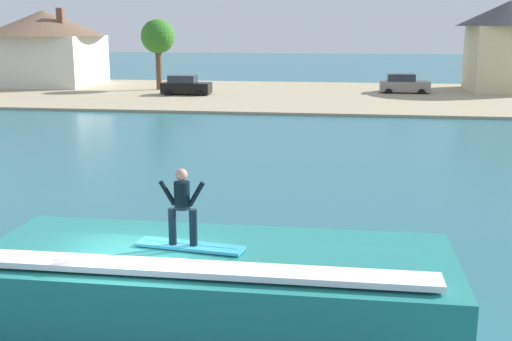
{
  "coord_description": "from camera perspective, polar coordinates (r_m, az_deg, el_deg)",
  "views": [
    {
      "loc": [
        4.18,
        -11.54,
        6.05
      ],
      "look_at": [
        1.54,
        6.62,
        1.88
      ],
      "focal_mm": 45.01,
      "sensor_mm": 36.0,
      "label": 1
    }
  ],
  "objects": [
    {
      "name": "car_far_shore",
      "position": [
        58.38,
        12.98,
        7.49
      ],
      "size": [
        4.3,
        2.27,
        1.86
      ],
      "color": "gray",
      "rests_on": "ground_plane"
    },
    {
      "name": "house_gabled_white",
      "position": [
        62.68,
        21.46,
        10.65
      ],
      "size": [
        9.31,
        9.31,
        8.15
      ],
      "color": "beige",
      "rests_on": "ground_plane"
    },
    {
      "name": "tree_tall_bare",
      "position": [
        60.29,
        -8.72,
        11.59
      ],
      "size": [
        3.08,
        3.08,
        6.56
      ],
      "color": "brown",
      "rests_on": "ground_plane"
    },
    {
      "name": "surfboard",
      "position": [
        13.25,
        -5.88,
        -6.68
      ],
      "size": [
        2.29,
        0.81,
        0.06
      ],
      "color": "#33A5CC",
      "rests_on": "wave_crest"
    },
    {
      "name": "surfer",
      "position": [
        12.98,
        -6.58,
        -2.9
      ],
      "size": [
        0.95,
        0.32,
        1.59
      ],
      "color": "black",
      "rests_on": "surfboard"
    },
    {
      "name": "car_near_shore",
      "position": [
        55.67,
        -6.28,
        7.49
      ],
      "size": [
        4.14,
        2.14,
        1.86
      ],
      "color": "black",
      "rests_on": "ground_plane"
    },
    {
      "name": "ground_plane",
      "position": [
        13.69,
        -10.72,
        -13.66
      ],
      "size": [
        260.0,
        260.0,
        0.0
      ],
      "primitive_type": "plane",
      "color": "#2A6472"
    },
    {
      "name": "house_with_chimney",
      "position": [
        67.58,
        -18.25,
        10.61
      ],
      "size": [
        12.01,
        12.01,
        7.62
      ],
      "color": "silver",
      "rests_on": "ground_plane"
    },
    {
      "name": "wave_crest",
      "position": [
        13.66,
        -3.58,
        -10.0
      ],
      "size": [
        9.83,
        3.87,
        1.61
      ],
      "color": "#227D77",
      "rests_on": "ground_plane"
    },
    {
      "name": "shoreline_bank",
      "position": [
        55.95,
        3.97,
        6.69
      ],
      "size": [
        120.0,
        24.22,
        0.2
      ],
      "color": "tan",
      "rests_on": "ground_plane"
    }
  ]
}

